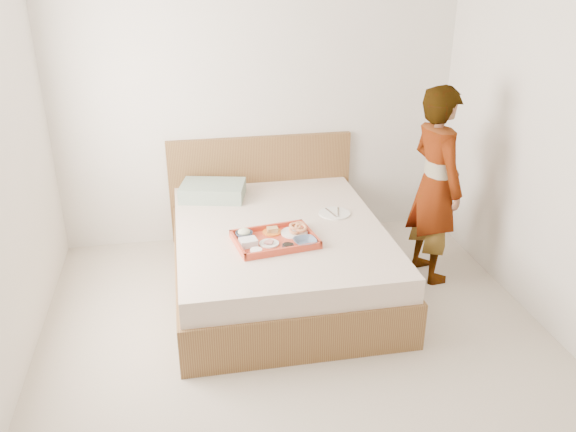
% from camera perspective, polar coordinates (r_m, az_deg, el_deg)
% --- Properties ---
extents(ground, '(3.50, 4.00, 0.01)m').
position_cam_1_polar(ground, '(3.89, 1.73, -14.29)').
color(ground, '#BFB4A2').
rests_on(ground, ground).
extents(wall_back, '(3.50, 0.01, 2.60)m').
position_cam_1_polar(wall_back, '(5.14, -2.96, 11.58)').
color(wall_back, silver).
rests_on(wall_back, ground).
extents(bed, '(1.65, 2.00, 0.53)m').
position_cam_1_polar(bed, '(4.56, -0.85, -3.96)').
color(bed, brown).
rests_on(bed, ground).
extents(headboard, '(1.65, 0.06, 0.95)m').
position_cam_1_polar(headboard, '(5.35, -2.67, 2.85)').
color(headboard, brown).
rests_on(headboard, ground).
extents(pillow, '(0.59, 0.47, 0.13)m').
position_cam_1_polar(pillow, '(4.98, -7.35, 2.47)').
color(pillow, '#90A38E').
rests_on(pillow, bed).
extents(tray, '(0.63, 0.50, 0.05)m').
position_cam_1_polar(tray, '(4.18, -1.29, -2.28)').
color(tray, '#CB4127').
rests_on(tray, bed).
extents(prawn_plate, '(0.22, 0.22, 0.01)m').
position_cam_1_polar(prawn_plate, '(4.28, 0.62, -1.64)').
color(prawn_plate, white).
rests_on(prawn_plate, tray).
extents(navy_bowl_big, '(0.18, 0.18, 0.04)m').
position_cam_1_polar(navy_bowl_big, '(4.12, 1.67, -2.54)').
color(navy_bowl_big, '#172642').
rests_on(navy_bowl_big, tray).
extents(sauce_dish, '(0.09, 0.09, 0.03)m').
position_cam_1_polar(sauce_dish, '(4.06, -0.00, -3.00)').
color(sauce_dish, black).
rests_on(sauce_dish, tray).
extents(meat_plate, '(0.16, 0.16, 0.01)m').
position_cam_1_polar(meat_plate, '(4.13, -1.86, -2.70)').
color(meat_plate, white).
rests_on(meat_plate, tray).
extents(bread_plate, '(0.16, 0.16, 0.01)m').
position_cam_1_polar(bread_plate, '(4.30, -1.57, -1.57)').
color(bread_plate, orange).
rests_on(bread_plate, tray).
extents(salad_bowl, '(0.14, 0.14, 0.04)m').
position_cam_1_polar(salad_bowl, '(4.24, -4.31, -1.81)').
color(salad_bowl, '#172642').
rests_on(salad_bowl, tray).
extents(plastic_tub, '(0.13, 0.12, 0.05)m').
position_cam_1_polar(plastic_tub, '(4.11, -3.90, -2.59)').
color(plastic_tub, silver).
rests_on(plastic_tub, tray).
extents(cheese_round, '(0.09, 0.09, 0.03)m').
position_cam_1_polar(cheese_round, '(4.01, -3.13, -3.45)').
color(cheese_round, white).
rests_on(cheese_round, tray).
extents(dinner_plate, '(0.27, 0.27, 0.01)m').
position_cam_1_polar(dinner_plate, '(4.66, 4.56, 0.27)').
color(dinner_plate, white).
rests_on(dinner_plate, bed).
extents(person, '(0.46, 0.62, 1.56)m').
position_cam_1_polar(person, '(4.68, 14.21, 2.94)').
color(person, silver).
rests_on(person, ground).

